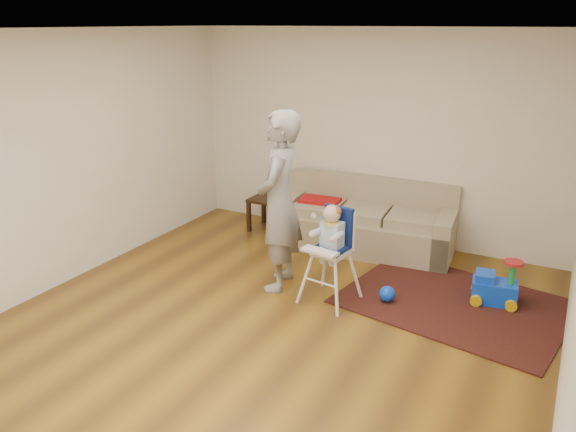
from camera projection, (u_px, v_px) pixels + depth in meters
The scene contains 9 objects.
ground at pixel (268, 327), 5.35m from camera, with size 5.50×5.50×0.00m, color #543815.
room_envelope at pixel (294, 122), 5.17m from camera, with size 5.04×5.52×2.72m.
sofa at pixel (365, 216), 7.08m from camera, with size 2.29×1.11×0.86m.
side_table at pixel (269, 213), 7.79m from camera, with size 0.46×0.46×0.46m, color black, non-canonical shape.
area_rug at pixel (454, 302), 5.80m from camera, with size 2.15×1.61×0.02m, color black.
ride_on_toy at pixel (495, 280), 5.72m from camera, with size 0.44×0.31×0.48m, color blue, non-canonical shape.
toy_ball at pixel (387, 294), 5.78m from camera, with size 0.17×0.17×0.17m, color blue.
high_chair at pixel (331, 256), 5.69m from camera, with size 0.55×0.55×1.05m.
adult at pixel (279, 202), 5.88m from camera, with size 0.70×0.46×1.93m, color gray.
Camera 1 is at (2.37, -4.06, 2.76)m, focal length 35.00 mm.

